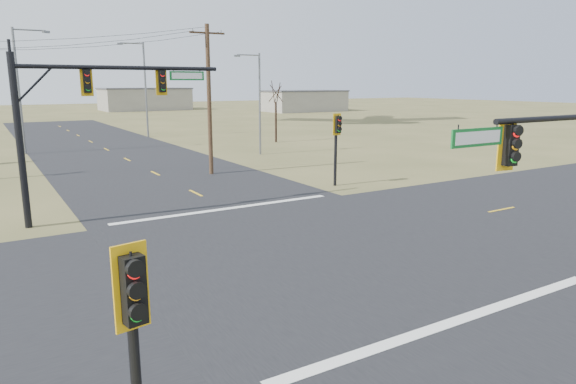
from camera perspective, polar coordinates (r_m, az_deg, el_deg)
The scene contains 15 objects.
ground at distance 20.46m, azimuth 2.10°, elevation -6.24°, with size 320.00×320.00×0.00m, color olive.
road_ew at distance 20.46m, azimuth 2.10°, elevation -6.21°, with size 160.00×14.00×0.02m, color black.
road_ns at distance 20.46m, azimuth 2.10°, elevation -6.21°, with size 14.00×160.00×0.02m, color black.
stop_bar_near at distance 15.20m, azimuth 18.24°, elevation -13.42°, with size 12.00×0.40×0.01m, color silver.
stop_bar_far at distance 26.79m, azimuth -6.73°, elevation -1.84°, with size 12.00×0.40×0.01m, color silver.
mast_arm_far at distance 25.65m, azimuth -21.64°, elevation 9.23°, with size 9.52×0.44×7.71m.
pedestal_signal_ne at distance 32.29m, azimuth 5.48°, elevation 6.49°, with size 0.59×0.52×4.60m.
pedestal_signal_sw at distance 8.18m, azimuth -16.76°, elevation -12.74°, with size 0.62×0.53×4.14m.
utility_pole_near at distance 36.76m, azimuth -8.76°, elevation 10.22°, with size 2.53×0.30×10.35m.
streetlight_a at distance 46.78m, azimuth -3.38°, elevation 10.33°, with size 2.52×0.31×9.01m.
streetlight_b at distance 64.76m, azimuth -15.78°, elevation 11.43°, with size 3.11×0.36×11.14m.
streetlight_c at distance 52.89m, azimuth -27.52°, elevation 10.58°, with size 3.15×0.51×11.24m.
bare_tree_c at distance 56.74m, azimuth -1.37°, elevation 11.11°, with size 3.75×3.75×7.04m.
warehouse_mid at distance 131.24m, azimuth -15.61°, elevation 9.86°, with size 20.00×12.00×5.00m, color gray.
warehouse_right at distance 120.75m, azimuth 1.83°, elevation 10.02°, with size 18.00×10.00×4.50m, color gray.
Camera 1 is at (-10.69, -16.23, 6.40)m, focal length 32.00 mm.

